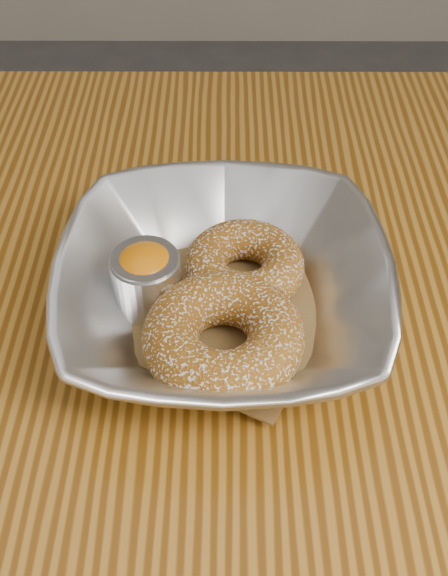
{
  "coord_description": "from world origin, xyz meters",
  "views": [
    {
      "loc": [
        0.04,
        -0.28,
        1.12
      ],
      "look_at": [
        0.04,
        0.04,
        0.78
      ],
      "focal_mm": 42.0,
      "sensor_mm": 36.0,
      "label": 1
    }
  ],
  "objects_px": {
    "serving_bowl": "(224,290)",
    "donut_back": "(244,265)",
    "table": "(171,440)",
    "donut_front": "(223,337)",
    "ramekin": "(147,278)"
  },
  "relations": [
    {
      "from": "serving_bowl",
      "to": "donut_back",
      "type": "xyz_separation_m",
      "value": [
        0.01,
        0.03,
        -0.0
      ]
    },
    {
      "from": "table",
      "to": "donut_front",
      "type": "distance_m",
      "value": 0.13
    },
    {
      "from": "serving_bowl",
      "to": "table",
      "type": "bearing_deg",
      "value": -134.18
    },
    {
      "from": "table",
      "to": "donut_front",
      "type": "relative_size",
      "value": 11.21
    },
    {
      "from": "serving_bowl",
      "to": "donut_back",
      "type": "relative_size",
      "value": 2.64
    },
    {
      "from": "table",
      "to": "donut_back",
      "type": "xyz_separation_m",
      "value": [
        0.06,
        0.07,
        0.12
      ]
    },
    {
      "from": "table",
      "to": "ramekin",
      "type": "distance_m",
      "value": 0.14
    },
    {
      "from": "serving_bowl",
      "to": "donut_back",
      "type": "height_order",
      "value": "serving_bowl"
    },
    {
      "from": "donut_back",
      "to": "table",
      "type": "bearing_deg",
      "value": -128.91
    },
    {
      "from": "serving_bowl",
      "to": "donut_front",
      "type": "relative_size",
      "value": 2.16
    },
    {
      "from": "table",
      "to": "donut_front",
      "type": "xyz_separation_m",
      "value": [
        0.04,
        0.0,
        0.13
      ]
    },
    {
      "from": "donut_front",
      "to": "ramekin",
      "type": "distance_m",
      "value": 0.07
    },
    {
      "from": "table",
      "to": "donut_front",
      "type": "height_order",
      "value": "donut_front"
    },
    {
      "from": "table",
      "to": "serving_bowl",
      "type": "bearing_deg",
      "value": 45.82
    },
    {
      "from": "serving_bowl",
      "to": "donut_front",
      "type": "height_order",
      "value": "serving_bowl"
    }
  ]
}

